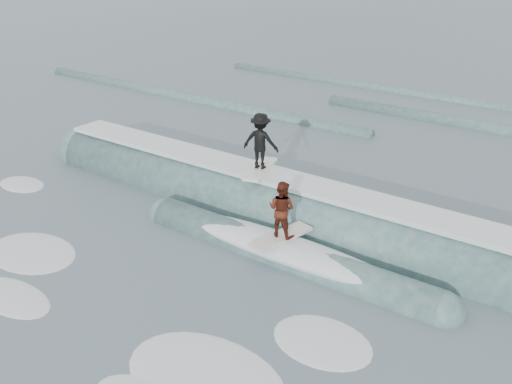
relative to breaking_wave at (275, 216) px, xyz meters
The scene contains 6 objects.
ground 4.95m from the breaking_wave, 92.78° to the right, with size 160.00×160.00×0.00m, color #3D5058.
breaking_wave is the anchor object (origin of this frame).
surfer_black 2.39m from the breaking_wave, 159.17° to the left, with size 1.29×2.07×1.90m.
surfer_red 2.75m from the breaking_wave, 52.51° to the right, with size 0.97×2.07×1.72m.
whitewater 6.34m from the breaking_wave, 89.74° to the right, with size 15.27×6.51×0.10m.
far_swells 12.89m from the breaking_wave, 99.49° to the left, with size 39.86×8.65×0.80m.
Camera 1 is at (9.14, -8.69, 8.35)m, focal length 40.00 mm.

